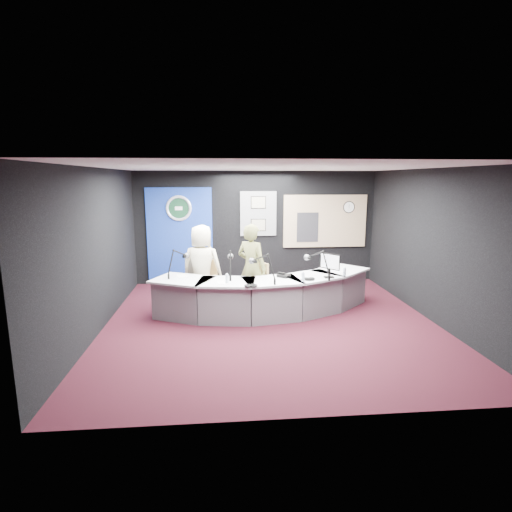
{
  "coord_description": "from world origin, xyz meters",
  "views": [
    {
      "loc": [
        -0.89,
        -6.94,
        2.61
      ],
      "look_at": [
        -0.2,
        0.8,
        1.1
      ],
      "focal_mm": 28.0,
      "sensor_mm": 36.0,
      "label": 1
    }
  ],
  "objects": [
    {
      "name": "wall_clock",
      "position": [
        2.35,
        2.94,
        1.9
      ],
      "size": [
        0.28,
        0.01,
        0.28
      ],
      "primitive_type": "cylinder",
      "rotation": [
        1.57,
        0.0,
        0.0
      ],
      "color": "white",
      "rests_on": "booth_window_frame"
    },
    {
      "name": "water_bottles",
      "position": [
        0.35,
        0.25,
        0.84
      ],
      "size": [
        2.35,
        0.41,
        0.18
      ],
      "primitive_type": null,
      "color": "silver",
      "rests_on": "broadcast_desk"
    },
    {
      "name": "framed_photo_upper",
      "position": [
        0.05,
        2.94,
        2.03
      ],
      "size": [
        0.34,
        0.02,
        0.27
      ],
      "primitive_type": "cube",
      "color": "gray",
      "rests_on": "pinboard"
    },
    {
      "name": "wall_left",
      "position": [
        -3.0,
        0.0,
        1.4
      ],
      "size": [
        0.02,
        6.0,
        2.8
      ],
      "primitive_type": "cube",
      "color": "black",
      "rests_on": "ground"
    },
    {
      "name": "boom_mic_b",
      "position": [
        -0.71,
        0.54,
        1.05
      ],
      "size": [
        0.16,
        0.74,
        0.6
      ],
      "primitive_type": null,
      "color": "black",
      "rests_on": "broadcast_desk"
    },
    {
      "name": "pinboard",
      "position": [
        0.05,
        2.97,
        1.75
      ],
      "size": [
        0.9,
        0.04,
        1.1
      ],
      "primitive_type": "cube",
      "color": "slate",
      "rests_on": "wall_back"
    },
    {
      "name": "computer_monitor",
      "position": [
        1.16,
        0.31,
        1.07
      ],
      "size": [
        0.34,
        0.39,
        0.33
      ],
      "primitive_type": "cube",
      "rotation": [
        0.0,
        0.0,
        -0.87
      ],
      "color": "black",
      "rests_on": "broadcast_desk"
    },
    {
      "name": "paper_stack",
      "position": [
        -1.65,
        0.72,
        0.75
      ],
      "size": [
        0.28,
        0.34,
        0.0
      ],
      "primitive_type": "cube",
      "rotation": [
        0.0,
        0.0,
        0.34
      ],
      "color": "white",
      "rests_on": "broadcast_desk"
    },
    {
      "name": "broadcast_desk",
      "position": [
        -0.05,
        0.55,
        0.38
      ],
      "size": [
        4.5,
        1.9,
        0.75
      ],
      "primitive_type": null,
      "color": "silver",
      "rests_on": "ground"
    },
    {
      "name": "headphones_far",
      "position": [
        -0.38,
        -0.2,
        0.77
      ],
      "size": [
        0.23,
        0.23,
        0.04
      ],
      "primitive_type": "torus",
      "color": "black",
      "rests_on": "broadcast_desk"
    },
    {
      "name": "framed_photo_lower",
      "position": [
        0.05,
        2.94,
        1.47
      ],
      "size": [
        0.34,
        0.02,
        0.27
      ],
      "primitive_type": "cube",
      "color": "gray",
      "rests_on": "pinboard"
    },
    {
      "name": "boom_mic_d",
      "position": [
        0.94,
        0.36,
        1.05
      ],
      "size": [
        0.43,
        0.66,
        0.6
      ],
      "primitive_type": null,
      "color": "black",
      "rests_on": "broadcast_desk"
    },
    {
      "name": "backdrop_panel",
      "position": [
        -1.9,
        2.97,
        1.25
      ],
      "size": [
        1.6,
        0.05,
        2.3
      ],
      "primitive_type": "cube",
      "color": "navy",
      "rests_on": "wall_back"
    },
    {
      "name": "headphones_near",
      "position": [
        0.74,
        0.19,
        0.77
      ],
      "size": [
        0.24,
        0.24,
        0.04
      ],
      "primitive_type": "torus",
      "color": "black",
      "rests_on": "broadcast_desk"
    },
    {
      "name": "ground",
      "position": [
        0.0,
        0.0,
        0.0
      ],
      "size": [
        6.0,
        6.0,
        0.0
      ],
      "primitive_type": "plane",
      "color": "black",
      "rests_on": "ground"
    },
    {
      "name": "desk_phone",
      "position": [
        0.3,
        0.43,
        0.78
      ],
      "size": [
        0.28,
        0.28,
        0.05
      ],
      "primitive_type": "cube",
      "rotation": [
        0.0,
        0.0,
        -0.71
      ],
      "color": "black",
      "rests_on": "broadcast_desk"
    },
    {
      "name": "armchair_left",
      "position": [
        -1.29,
        1.11,
        0.5
      ],
      "size": [
        0.74,
        0.74,
        1.0
      ],
      "primitive_type": null,
      "rotation": [
        0.0,
        0.0,
        -0.4
      ],
      "color": "#9E7C48",
      "rests_on": "ground"
    },
    {
      "name": "notepad",
      "position": [
        -0.87,
        0.13,
        0.75
      ],
      "size": [
        0.23,
        0.3,
        0.0
      ],
      "primitive_type": "cube",
      "rotation": [
        0.0,
        0.0,
        0.15
      ],
      "color": "white",
      "rests_on": "broadcast_desk"
    },
    {
      "name": "seal_center",
      "position": [
        -1.9,
        2.94,
        1.9
      ],
      "size": [
        0.48,
        0.01,
        0.48
      ],
      "primitive_type": "cylinder",
      "rotation": [
        1.57,
        0.0,
        0.0
      ],
      "color": "#0E341D",
      "rests_on": "backdrop_panel"
    },
    {
      "name": "armchair_right",
      "position": [
        -0.29,
        0.74,
        0.43
      ],
      "size": [
        0.68,
        0.68,
        0.86
      ],
      "primitive_type": null,
      "rotation": [
        0.0,
        0.0,
        -0.89
      ],
      "color": "#9E7C48",
      "rests_on": "ground"
    },
    {
      "name": "agency_seal",
      "position": [
        -1.9,
        2.93,
        1.9
      ],
      "size": [
        0.63,
        0.07,
        0.63
      ],
      "primitive_type": "torus",
      "rotation": [
        1.57,
        0.0,
        0.0
      ],
      "color": "silver",
      "rests_on": "backdrop_panel"
    },
    {
      "name": "wall_right",
      "position": [
        3.0,
        0.0,
        1.4
      ],
      "size": [
        0.02,
        6.0,
        2.8
      ],
      "primitive_type": "cube",
      "color": "black",
      "rests_on": "ground"
    },
    {
      "name": "boom_mic_a",
      "position": [
        -1.73,
        0.74,
        1.05
      ],
      "size": [
        0.43,
        0.66,
        0.6
      ],
      "primitive_type": null,
      "color": "black",
      "rests_on": "broadcast_desk"
    },
    {
      "name": "draped_jacket",
      "position": [
        -1.4,
        1.34,
        0.62
      ],
      "size": [
        0.5,
        0.29,
        0.7
      ],
      "primitive_type": "cube",
      "rotation": [
        0.0,
        0.0,
        -0.4
      ],
      "color": "slate",
      "rests_on": "armchair_left"
    },
    {
      "name": "boom_mic_c",
      "position": [
        -0.13,
        0.14,
        1.05
      ],
      "size": [
        0.49,
        0.61,
        0.6
      ],
      "primitive_type": null,
      "color": "black",
      "rests_on": "broadcast_desk"
    },
    {
      "name": "wall_front",
      "position": [
        0.0,
        -3.0,
        1.4
      ],
      "size": [
        6.0,
        0.02,
        2.8
      ],
      "primitive_type": "cube",
      "color": "black",
      "rests_on": "ground"
    },
    {
      "name": "booth_glow",
      "position": [
        1.75,
        2.96,
        1.55
      ],
      "size": [
        2.0,
        0.02,
        1.2
      ],
      "primitive_type": "cube",
      "color": "#F4E79A",
      "rests_on": "booth_window_frame"
    },
    {
      "name": "wall_back",
      "position": [
        0.0,
        3.0,
        1.4
      ],
      "size": [
        6.0,
        0.02,
        2.8
      ],
      "primitive_type": "cube",
      "color": "black",
      "rests_on": "ground"
    },
    {
      "name": "person_woman",
      "position": [
        -0.29,
        0.74,
        0.87
      ],
      "size": [
        0.76,
        0.72,
        1.75
      ],
      "primitive_type": "imported",
      "rotation": [
        0.0,
        0.0,
        2.48
      ],
      "color": "brown",
      "rests_on": "ground"
    },
    {
      "name": "ceiling",
      "position": [
        0.0,
        0.0,
        2.8
      ],
      "size": [
        6.0,
        6.0,
        0.02
      ],
      "primitive_type": "cube",
      "color": "silver",
      "rests_on": "ground"
    },
    {
      "name": "booth_window_frame",
      "position": [
        1.75,
        2.97,
        1.55
      ],
      "size": [
        2.12,
        0.06,
        1.32
      ],
      "primitive_type": "cube",
      "color": "tan",
      "rests_on": "wall_back"
    },
    {
      "name": "equipment_rack",
      "position": [
        1.3,
        2.94,
        1.4
      ],
      "size": [
        0.55,
        0.02,
        0.75
      ],
      "primitive_type": "cube",
      "color": "black",
      "rests_on": "booth_window_frame"
    },
    {
      "name": "person_man",
      "position": [
        -1.29,
        1.11,
        0.85
      ],
      "size": [
        0.93,
        0.72,
        1.7
      ],
      "primitive_type": "imported",
      "rotation": [
        0.0,
        0.0,
        2.91
      ],
      "color": "beige",
      "rests_on": "ground"
    }
  ]
}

